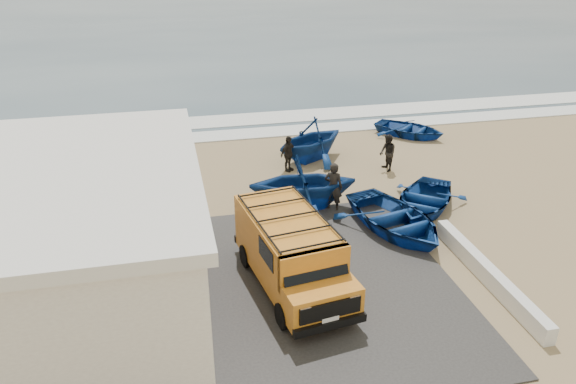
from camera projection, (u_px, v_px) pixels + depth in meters
ground at (302, 250)px, 18.59m from camera, size 160.00×160.00×0.00m
slab at (252, 292)px, 16.42m from camera, size 12.00×10.00×0.05m
ocean at (190, 18)px, 68.11m from camera, size 180.00×88.00×0.01m
surf_line at (246, 134)px, 29.19m from camera, size 180.00×1.60×0.06m
surf_wash at (239, 120)px, 31.41m from camera, size 180.00×2.20×0.04m
building at (39, 250)px, 14.41m from camera, size 8.40×9.40×4.30m
parapet at (488, 274)px, 16.82m from camera, size 0.35×6.00×0.55m
van at (291, 250)px, 16.30m from camera, size 2.76×5.39×2.21m
boat_near_left at (395, 219)px, 19.64m from camera, size 4.27×5.21×0.94m
boat_near_right at (424, 200)px, 21.18m from camera, size 4.68×4.85×0.82m
boat_mid_left at (303, 182)px, 21.01m from camera, size 4.30×3.79×2.13m
boat_far_left at (311, 139)px, 25.58m from camera, size 4.91×4.72×1.99m
boat_far_right at (410, 129)px, 28.84m from camera, size 4.35×4.39×0.75m
fisherman_front at (333, 187)px, 20.92m from camera, size 0.83×0.74×1.90m
fisherman_middle at (388, 153)px, 24.49m from camera, size 0.66×0.82×1.64m
fisherman_back at (288, 154)px, 24.44m from camera, size 0.98×0.89×1.61m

